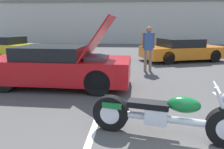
{
  "coord_description": "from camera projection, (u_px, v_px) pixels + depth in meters",
  "views": [
    {
      "loc": [
        -1.27,
        -1.86,
        1.84
      ],
      "look_at": [
        -1.62,
        2.75,
        0.8
      ],
      "focal_mm": 35.0,
      "sensor_mm": 36.0,
      "label": 1
    }
  ],
  "objects": [
    {
      "name": "show_car_hood_open",
      "position": [
        59.0,
        66.0,
        6.66
      ],
      "size": [
        4.41,
        1.98,
        2.12
      ],
      "rotation": [
        0.0,
        0.0,
        -0.04
      ],
      "color": "red",
      "rests_on": "ground"
    },
    {
      "name": "spectator_near_motorcycle",
      "position": [
        148.0,
        45.0,
        8.78
      ],
      "size": [
        0.52,
        0.24,
        1.8
      ],
      "color": "gray",
      "rests_on": "ground"
    },
    {
      "name": "parked_car_right_row",
      "position": [
        182.0,
        50.0,
        11.57
      ],
      "size": [
        4.62,
        3.2,
        1.17
      ],
      "rotation": [
        0.0,
        0.0,
        0.33
      ],
      "color": "orange",
      "rests_on": "ground"
    },
    {
      "name": "far_building",
      "position": [
        141.0,
        21.0,
        23.71
      ],
      "size": [
        32.0,
        4.2,
        4.4
      ],
      "color": "beige",
      "rests_on": "ground"
    },
    {
      "name": "parking_stripe_middle",
      "position": [
        93.0,
        131.0,
        3.9
      ],
      "size": [
        0.12,
        5.11,
        0.01
      ],
      "primitive_type": "cube",
      "color": "white",
      "rests_on": "ground"
    },
    {
      "name": "motorcycle",
      "position": [
        165.0,
        116.0,
        3.59
      ],
      "size": [
        2.48,
        0.9,
        0.95
      ],
      "rotation": [
        0.0,
        0.0,
        -0.23
      ],
      "color": "black",
      "rests_on": "ground"
    },
    {
      "name": "parked_car_left_row",
      "position": [
        7.0,
        46.0,
        13.69
      ],
      "size": [
        4.94,
        3.03,
        1.17
      ],
      "rotation": [
        0.0,
        0.0,
        -0.29
      ],
      "color": "yellow",
      "rests_on": "ground"
    }
  ]
}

